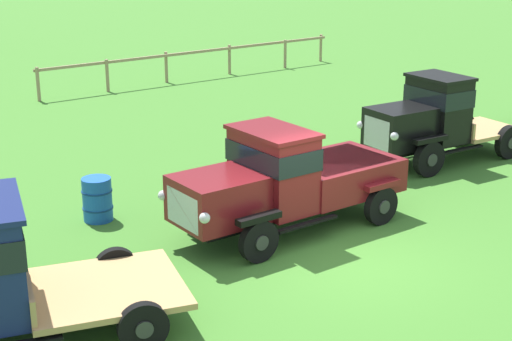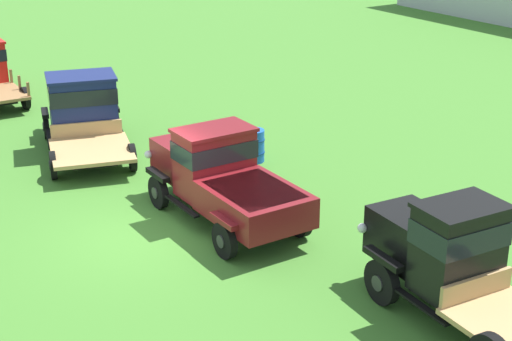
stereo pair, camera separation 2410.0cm
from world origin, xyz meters
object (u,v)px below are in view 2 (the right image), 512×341
object	(u,v)px
vintage_truck_far_side	(448,256)
oil_drum_beside_row	(253,146)
vintage_truck_second_in_line	(83,108)
vintage_truck_midrow_center	(222,177)

from	to	relation	value
vintage_truck_far_side	oil_drum_beside_row	bearing A→B (deg)	170.91
vintage_truck_second_in_line	vintage_truck_midrow_center	distance (m)	6.71
vintage_truck_second_in_line	oil_drum_beside_row	distance (m)	5.22
oil_drum_beside_row	vintage_truck_midrow_center	bearing A→B (deg)	-43.74
vintage_truck_second_in_line	vintage_truck_far_side	bearing A→B (deg)	9.54
vintage_truck_midrow_center	oil_drum_beside_row	distance (m)	3.97
vintage_truck_midrow_center	oil_drum_beside_row	bearing A→B (deg)	136.26
vintage_truck_midrow_center	vintage_truck_second_in_line	bearing A→B (deg)	-173.46
vintage_truck_second_in_line	vintage_truck_far_side	size ratio (longest dim) A/B	1.22
vintage_truck_second_in_line	vintage_truck_midrow_center	bearing A→B (deg)	6.54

